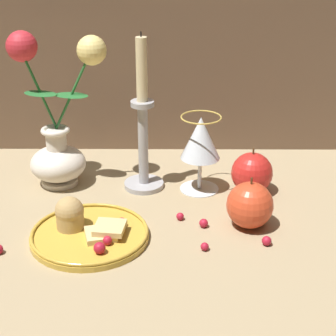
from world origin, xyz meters
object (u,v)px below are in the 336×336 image
plate_with_pastries (87,230)px  candlestick (143,134)px  vase (57,132)px  wine_glass (201,141)px  apple_beside_vase (252,173)px  apple_near_glass (250,205)px

plate_with_pastries → candlestick: bearing=65.5°
vase → candlestick: candlestick is taller
wine_glass → apple_beside_vase: wine_glass is taller
vase → apple_near_glass: bearing=-25.2°
wine_glass → apple_beside_vase: (0.10, -0.01, -0.06)m
wine_glass → vase: bearing=174.3°
vase → plate_with_pastries: 0.25m
apple_beside_vase → candlestick: bearing=174.5°
vase → apple_near_glass: vase is taller
vase → wine_glass: (0.29, -0.03, -0.01)m
apple_beside_vase → apple_near_glass: size_ratio=0.99×
apple_beside_vase → apple_near_glass: apple_near_glass is taller
plate_with_pastries → apple_near_glass: size_ratio=2.14×
candlestick → plate_with_pastries: bearing=-114.5°
wine_glass → candlestick: candlestick is taller
wine_glass → apple_near_glass: (0.08, -0.15, -0.06)m
candlestick → apple_beside_vase: size_ratio=3.34×
candlestick → apple_near_glass: 0.26m
vase → candlestick: size_ratio=0.99×
wine_glass → apple_beside_vase: bearing=-5.7°
candlestick → apple_beside_vase: bearing=-5.5°
plate_with_pastries → candlestick: 0.24m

